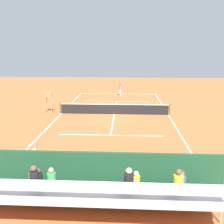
% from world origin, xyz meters
% --- Properties ---
extents(ground_plane, '(60.00, 60.00, 0.00)m').
position_xyz_m(ground_plane, '(0.00, 0.00, 0.00)').
color(ground_plane, '#BC6033').
extents(court_line_markings, '(10.10, 22.20, 0.01)m').
position_xyz_m(court_line_markings, '(0.00, -0.04, 0.00)').
color(court_line_markings, white).
rests_on(court_line_markings, ground).
extents(tennis_net, '(10.30, 0.10, 1.07)m').
position_xyz_m(tennis_net, '(0.00, 0.00, 0.50)').
color(tennis_net, black).
rests_on(tennis_net, ground).
extents(backdrop_wall, '(18.00, 0.16, 2.00)m').
position_xyz_m(backdrop_wall, '(0.00, 14.00, 1.00)').
color(backdrop_wall, '#1E4C2D').
rests_on(backdrop_wall, ground).
extents(bleacher_stand, '(9.06, 2.40, 2.48)m').
position_xyz_m(bleacher_stand, '(0.11, 15.39, 0.99)').
color(bleacher_stand, '#B2B2B7').
rests_on(bleacher_stand, ground).
extents(umpire_chair, '(0.67, 0.67, 2.14)m').
position_xyz_m(umpire_chair, '(6.20, -0.17, 1.31)').
color(umpire_chair, '#A88456').
rests_on(umpire_chair, ground).
extents(courtside_bench, '(1.80, 0.40, 0.93)m').
position_xyz_m(courtside_bench, '(-2.77, 13.27, 0.56)').
color(courtside_bench, '#33383D').
rests_on(courtside_bench, ground).
extents(equipment_bag, '(0.90, 0.36, 0.36)m').
position_xyz_m(equipment_bag, '(-0.67, 13.40, 0.18)').
color(equipment_bag, '#B22D2D').
rests_on(equipment_bag, ground).
extents(tennis_player, '(0.39, 0.54, 1.93)m').
position_xyz_m(tennis_player, '(-0.34, -9.60, 1.02)').
color(tennis_player, white).
rests_on(tennis_player, ground).
extents(tennis_racket, '(0.44, 0.56, 0.03)m').
position_xyz_m(tennis_racket, '(0.35, -9.80, 0.01)').
color(tennis_racket, black).
rests_on(tennis_racket, ground).
extents(tennis_ball_near, '(0.07, 0.07, 0.07)m').
position_xyz_m(tennis_ball_near, '(-2.65, -7.31, 0.03)').
color(tennis_ball_near, '#CCDB33').
rests_on(tennis_ball_near, ground).
extents(line_judge, '(0.39, 0.54, 1.93)m').
position_xyz_m(line_judge, '(3.05, 12.90, 1.02)').
color(line_judge, '#232328').
rests_on(line_judge, ground).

